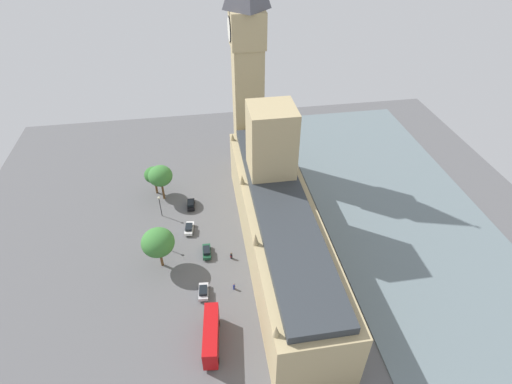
# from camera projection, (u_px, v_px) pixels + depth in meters

# --- Properties ---
(ground_plane) EXTENTS (139.35, 139.35, 0.00)m
(ground_plane) POSITION_uv_depth(u_px,v_px,m) (270.00, 255.00, 88.08)
(ground_plane) COLOR #565659
(river_thames) EXTENTS (39.93, 125.41, 0.25)m
(river_thames) POSITION_uv_depth(u_px,v_px,m) (417.00, 237.00, 92.34)
(river_thames) COLOR slate
(river_thames) RESTS_ON ground
(parliament_building) EXTENTS (14.14, 61.61, 29.88)m
(parliament_building) POSITION_uv_depth(u_px,v_px,m) (278.00, 219.00, 84.52)
(parliament_building) COLOR tan
(parliament_building) RESTS_ON ground
(clock_tower) EXTENTS (8.32, 8.32, 58.39)m
(clock_tower) POSITION_uv_depth(u_px,v_px,m) (247.00, 61.00, 97.46)
(clock_tower) COLOR tan
(clock_tower) RESTS_ON ground
(car_black_under_trees) EXTENTS (1.97, 4.21, 1.74)m
(car_black_under_trees) POSITION_uv_depth(u_px,v_px,m) (191.00, 204.00, 100.44)
(car_black_under_trees) COLOR black
(car_black_under_trees) RESTS_ON ground
(car_white_leading) EXTENTS (2.37, 4.37, 1.74)m
(car_white_leading) POSITION_uv_depth(u_px,v_px,m) (189.00, 228.00, 93.56)
(car_white_leading) COLOR silver
(car_white_leading) RESTS_ON ground
(car_dark_green_corner) EXTENTS (1.88, 4.31, 1.74)m
(car_dark_green_corner) POSITION_uv_depth(u_px,v_px,m) (207.00, 251.00, 87.72)
(car_dark_green_corner) COLOR #19472D
(car_dark_green_corner) RESTS_ON ground
(car_silver_by_river_gate) EXTENTS (2.23, 4.17, 1.74)m
(car_silver_by_river_gate) POSITION_uv_depth(u_px,v_px,m) (203.00, 291.00, 79.19)
(car_silver_by_river_gate) COLOR #B7B7BC
(car_silver_by_river_gate) RESTS_ON ground
(double_decker_bus_near_tower) EXTENTS (3.60, 10.70, 4.75)m
(double_decker_bus_near_tower) POSITION_uv_depth(u_px,v_px,m) (211.00, 335.00, 69.67)
(double_decker_bus_near_tower) COLOR #B20C0F
(double_decker_bus_near_tower) RESTS_ON ground
(pedestrian_kerbside) EXTENTS (0.68, 0.71, 1.71)m
(pedestrian_kerbside) POSITION_uv_depth(u_px,v_px,m) (231.00, 256.00, 86.85)
(pedestrian_kerbside) COLOR black
(pedestrian_kerbside) RESTS_ON ground
(pedestrian_far_end) EXTENTS (0.65, 0.63, 1.55)m
(pedestrian_far_end) POSITION_uv_depth(u_px,v_px,m) (234.00, 287.00, 80.37)
(pedestrian_far_end) COLOR navy
(pedestrian_far_end) RESTS_ON ground
(plane_tree_opposite_hall) EXTENTS (4.83, 4.83, 7.87)m
(plane_tree_opposite_hall) POSITION_uv_depth(u_px,v_px,m) (154.00, 175.00, 102.04)
(plane_tree_opposite_hall) COLOR brown
(plane_tree_opposite_hall) RESTS_ON ground
(plane_tree_midblock) EXTENTS (6.00, 6.00, 9.74)m
(plane_tree_midblock) POSITION_uv_depth(u_px,v_px,m) (160.00, 176.00, 99.34)
(plane_tree_midblock) COLOR brown
(plane_tree_midblock) RESTS_ON ground
(plane_tree_trailing) EXTENTS (6.80, 6.80, 9.66)m
(plane_tree_trailing) POSITION_uv_depth(u_px,v_px,m) (158.00, 242.00, 81.68)
(plane_tree_trailing) COLOR brown
(plane_tree_trailing) RESTS_ON ground
(street_lamp_slot_10) EXTENTS (0.56, 0.56, 5.90)m
(street_lamp_slot_10) POSITION_uv_depth(u_px,v_px,m) (158.00, 233.00, 87.55)
(street_lamp_slot_10) COLOR black
(street_lamp_slot_10) RESTS_ON ground
(street_lamp_slot_11) EXTENTS (0.56, 0.56, 5.94)m
(street_lamp_slot_11) POSITION_uv_depth(u_px,v_px,m) (160.00, 203.00, 95.83)
(street_lamp_slot_11) COLOR black
(street_lamp_slot_11) RESTS_ON ground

